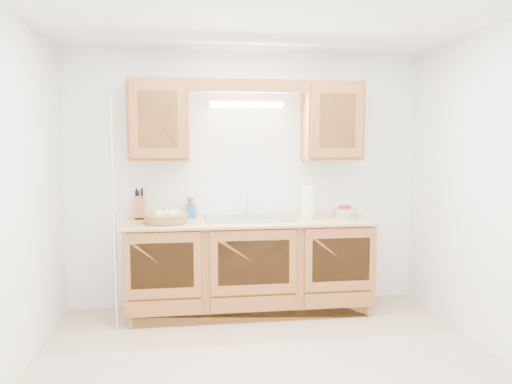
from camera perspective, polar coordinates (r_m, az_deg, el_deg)
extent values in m
plane|color=#C7AC8F|center=(3.83, 1.64, -19.41)|extent=(3.50, 3.50, 0.00)
plane|color=white|center=(3.57, 1.76, 19.90)|extent=(3.50, 3.50, 0.00)
cube|color=white|center=(4.96, -1.20, 1.40)|extent=(3.50, 0.02, 2.50)
cube|color=white|center=(2.04, 8.81, -5.01)|extent=(3.50, 0.02, 2.50)
cube|color=white|center=(3.63, -26.69, -0.83)|extent=(0.02, 3.00, 2.50)
cube|color=white|center=(4.15, 26.26, -0.05)|extent=(0.02, 3.00, 2.50)
cube|color=#A05C2E|center=(4.80, -0.75, -8.56)|extent=(2.20, 0.60, 0.86)
cube|color=tan|center=(4.70, -0.74, -3.40)|extent=(2.30, 0.63, 0.04)
cube|color=#A05C2E|center=(4.76, -11.05, 8.04)|extent=(0.55, 0.33, 0.75)
cube|color=#A05C2E|center=(4.96, 8.68, 7.98)|extent=(0.55, 0.33, 0.75)
cube|color=#A05C2E|center=(4.67, -0.77, 12.07)|extent=(2.20, 0.05, 0.12)
cylinder|color=white|center=(4.86, -1.08, 9.92)|extent=(0.70, 0.05, 0.05)
cube|color=white|center=(4.89, -1.12, 10.25)|extent=(0.76, 0.06, 0.05)
cube|color=#9E9EA3|center=(4.71, -0.77, -3.08)|extent=(0.84, 0.46, 0.01)
cube|color=#9E9EA3|center=(4.70, -3.31, -4.13)|extent=(0.39, 0.40, 0.16)
cube|color=#9E9EA3|center=(4.76, 1.75, -4.02)|extent=(0.39, 0.40, 0.16)
cylinder|color=silver|center=(4.91, -1.06, -2.53)|extent=(0.06, 0.06, 0.04)
cylinder|color=silver|center=(4.89, -1.06, -1.60)|extent=(0.02, 0.02, 0.16)
cylinder|color=silver|center=(4.83, -0.99, -0.62)|extent=(0.02, 0.12, 0.02)
cylinder|color=white|center=(4.92, 0.33, -2.04)|extent=(0.03, 0.03, 0.12)
cylinder|color=silver|center=(4.44, -15.90, -2.59)|extent=(0.03, 0.03, 2.00)
cube|color=white|center=(5.16, 9.35, 0.38)|extent=(0.08, 0.01, 0.12)
cylinder|color=olive|center=(4.56, -10.25, -2.96)|extent=(0.42, 0.42, 0.08)
sphere|color=#D8C67F|center=(4.52, -11.11, -2.61)|extent=(0.10, 0.10, 0.10)
sphere|color=#D8C67F|center=(4.50, -9.60, -2.61)|extent=(0.10, 0.10, 0.10)
sphere|color=tan|center=(4.60, -9.02, -2.45)|extent=(0.09, 0.09, 0.09)
sphere|color=maroon|center=(4.62, -10.50, -2.44)|extent=(0.09, 0.09, 0.09)
sphere|color=#72A53F|center=(4.59, -11.59, -2.51)|extent=(0.09, 0.09, 0.09)
sphere|color=#D8C67F|center=(4.55, -10.27, -2.55)|extent=(0.10, 0.10, 0.10)
sphere|color=maroon|center=(4.65, -9.81, -2.39)|extent=(0.08, 0.08, 0.08)
cube|color=#A05C2E|center=(4.85, -13.19, -1.78)|extent=(0.12, 0.18, 0.23)
cylinder|color=black|center=(4.82, -13.58, -0.38)|extent=(0.02, 0.04, 0.08)
cylinder|color=black|center=(4.82, -13.25, -0.33)|extent=(0.02, 0.04, 0.08)
cylinder|color=black|center=(4.82, -12.91, -0.28)|extent=(0.02, 0.04, 0.08)
cylinder|color=black|center=(4.86, -13.43, -0.19)|extent=(0.02, 0.04, 0.08)
cylinder|color=black|center=(4.85, -12.99, -0.14)|extent=(0.02, 0.04, 0.08)
cylinder|color=black|center=(4.89, -13.51, -0.07)|extent=(0.02, 0.04, 0.08)
cylinder|color=black|center=(4.88, -12.85, -0.01)|extent=(0.02, 0.04, 0.08)
cylinder|color=#FE600E|center=(4.88, -7.40, -1.71)|extent=(0.08, 0.08, 0.19)
cylinder|color=white|center=(4.87, -7.42, -0.54)|extent=(0.07, 0.07, 0.01)
imported|color=#2572BD|center=(4.82, -7.39, -1.83)|extent=(0.10, 0.10, 0.19)
cube|color=#CC333F|center=(4.91, -7.39, -2.78)|extent=(0.11, 0.08, 0.01)
cube|color=green|center=(4.91, -7.39, -2.68)|extent=(0.11, 0.08, 0.02)
cylinder|color=silver|center=(4.83, 5.99, -2.88)|extent=(0.17, 0.17, 0.01)
cylinder|color=silver|center=(4.80, 6.01, -0.94)|extent=(0.02, 0.02, 0.34)
cylinder|color=white|center=(4.80, 6.01, -1.13)|extent=(0.16, 0.16, 0.29)
sphere|color=silver|center=(4.79, 6.03, 1.07)|extent=(0.02, 0.02, 0.02)
cylinder|color=silver|center=(4.90, 10.01, -2.33)|extent=(0.25, 0.25, 0.09)
sphere|color=maroon|center=(4.89, 9.71, -1.81)|extent=(0.06, 0.06, 0.06)
sphere|color=maroon|center=(4.92, 10.25, -1.77)|extent=(0.06, 0.06, 0.06)
sphere|color=maroon|center=(4.87, 10.12, -1.84)|extent=(0.06, 0.06, 0.06)
sphere|color=maroon|center=(4.89, 10.49, -1.82)|extent=(0.06, 0.06, 0.06)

